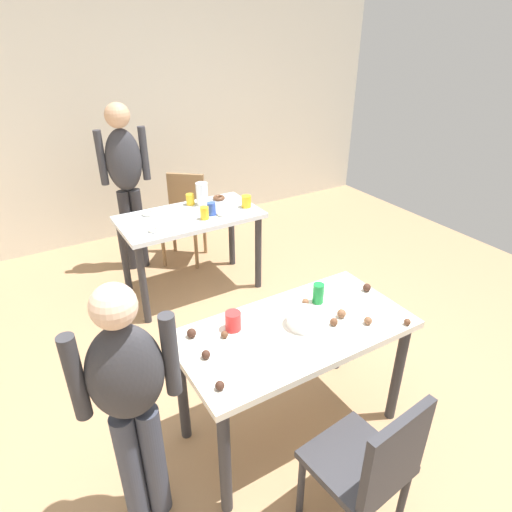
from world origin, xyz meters
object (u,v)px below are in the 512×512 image
object	(u,v)px
person_adult_far	(126,174)
chair_far_table	(185,212)
dining_table_near	(295,343)
dining_table_far	(190,227)
mixing_bowl	(305,319)
soda_can	(318,293)
pitcher_far	(202,194)
chair_near_table	(371,464)
person_girl_near	(130,395)

from	to	relation	value
person_adult_far	chair_far_table	bearing A→B (deg)	-5.56
dining_table_near	dining_table_far	distance (m)	1.75
dining_table_far	person_adult_far	size ratio (longest dim) A/B	0.74
chair_far_table	mixing_bowl	size ratio (longest dim) A/B	4.46
person_adult_far	soda_can	bearing A→B (deg)	-79.47
dining_table_near	dining_table_far	size ratio (longest dim) A/B	1.07
dining_table_near	pitcher_far	size ratio (longest dim) A/B	6.33
chair_near_table	person_girl_near	size ratio (longest dim) A/B	0.64
person_adult_far	soda_can	distance (m)	2.36
person_girl_near	soda_can	xyz separation A→B (m)	(1.17, 0.20, 0.01)
dining_table_near	pitcher_far	xyz separation A→B (m)	(0.33, 1.91, 0.21)
dining_table_near	person_girl_near	bearing A→B (deg)	-175.72
dining_table_far	soda_can	bearing A→B (deg)	-85.69
dining_table_far	soda_can	xyz separation A→B (m)	(0.12, -1.61, 0.18)
person_girl_near	pitcher_far	xyz separation A→B (m)	(1.26, 1.98, 0.05)
person_adult_far	mixing_bowl	bearing A→B (deg)	-84.56
person_girl_near	soda_can	distance (m)	1.19
chair_far_table	chair_near_table	bearing A→B (deg)	-97.85
dining_table_near	person_girl_near	world-z (taller)	person_girl_near
chair_far_table	person_girl_near	bearing A→B (deg)	-117.15
chair_near_table	dining_table_near	bearing A→B (deg)	83.36
dining_table_far	pitcher_far	size ratio (longest dim) A/B	5.90
chair_near_table	person_girl_near	distance (m)	1.09
dining_table_far	soda_can	world-z (taller)	soda_can
dining_table_near	soda_can	xyz separation A→B (m)	(0.25, 0.13, 0.17)
person_adult_far	mixing_bowl	distance (m)	2.47
pitcher_far	dining_table_near	bearing A→B (deg)	-99.94
chair_near_table	mixing_bowl	bearing A→B (deg)	78.77
dining_table_far	person_adult_far	bearing A→B (deg)	113.64
chair_far_table	soda_can	xyz separation A→B (m)	(-0.09, -2.27, 0.31)
soda_can	pitcher_far	size ratio (longest dim) A/B	0.60
person_girl_near	dining_table_near	bearing A→B (deg)	4.28
chair_near_table	person_girl_near	world-z (taller)	person_girl_near
soda_can	pitcher_far	bearing A→B (deg)	87.40
chair_near_table	chair_far_table	bearing A→B (deg)	82.15
chair_far_table	person_girl_near	size ratio (longest dim) A/B	0.64
chair_near_table	soda_can	bearing A→B (deg)	68.05
chair_near_table	soda_can	size ratio (longest dim) A/B	7.13
person_girl_near	soda_can	world-z (taller)	person_girl_near
mixing_bowl	pitcher_far	size ratio (longest dim) A/B	0.96
person_adult_far	soda_can	xyz separation A→B (m)	(0.43, -2.32, -0.16)
chair_near_table	pitcher_far	bearing A→B (deg)	80.94
person_girl_near	dining_table_far	bearing A→B (deg)	59.86
chair_far_table	pitcher_far	size ratio (longest dim) A/B	4.30
chair_far_table	pitcher_far	bearing A→B (deg)	-91.31
person_adult_far	pitcher_far	xyz separation A→B (m)	(0.51, -0.54, -0.12)
dining_table_near	person_adult_far	world-z (taller)	person_adult_far
pitcher_far	mixing_bowl	bearing A→B (deg)	-98.26
soda_can	dining_table_far	bearing A→B (deg)	94.31
chair_far_table	pitcher_far	world-z (taller)	pitcher_far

